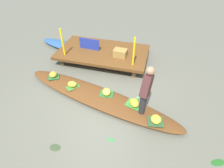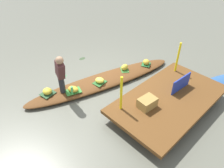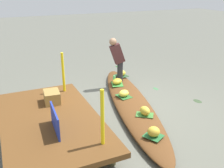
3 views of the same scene
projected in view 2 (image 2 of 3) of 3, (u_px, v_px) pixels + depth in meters
The scene contains 22 objects.
canal_water at pixel (104, 83), 6.60m from camera, with size 40.00×40.00×0.00m, color #606154.
dock_platform at pixel (169, 99), 5.49m from camera, with size 3.20×1.80×0.38m.
vendor_boat at pixel (104, 81), 6.54m from camera, with size 4.91×0.83×0.19m, color brown.
moored_boat at pixel (214, 85), 6.35m from camera, with size 2.32×0.57×0.22m, color #2C558F.
leaf_mat_0 at pixel (146, 64), 7.12m from camera, with size 0.32×0.28×0.01m, color #266631.
banana_bunch_0 at pixel (146, 62), 7.07m from camera, with size 0.23×0.21×0.19m, color gold.
leaf_mat_1 at pixel (124, 70), 6.86m from camera, with size 0.37×0.24×0.01m, color #3D7831.
banana_bunch_1 at pixel (125, 67), 6.80m from camera, with size 0.26×0.19×0.19m, color gold.
leaf_mat_2 at pixel (48, 93), 5.89m from camera, with size 0.37×0.32×0.01m, color #2C512F.
banana_bunch_2 at pixel (47, 91), 5.84m from camera, with size 0.26×0.25×0.17m, color gold.
leaf_mat_3 at pixel (73, 91), 5.97m from camera, with size 0.44×0.30×0.01m, color #388333.
banana_bunch_3 at pixel (73, 89), 5.93m from camera, with size 0.31×0.23×0.15m, color gold.
leaf_mat_4 at pixel (100, 82), 6.30m from camera, with size 0.38×0.29×0.01m, color #2B632A.
banana_bunch_4 at pixel (100, 80), 6.25m from camera, with size 0.27×0.22×0.16m, color #F2E048.
vendor_person at pixel (60, 73), 5.49m from camera, with size 0.28×0.47×1.23m.
water_bottle at pixel (72, 90), 5.83m from camera, with size 0.07×0.07×0.23m, color #55BC63.
market_banner at pixel (181, 83), 5.61m from camera, with size 0.76×0.03×0.41m, color #21359C.
railing_post_west at pixel (178, 57), 6.18m from camera, with size 0.06×0.06×0.94m, color yellow.
railing_post_east at pixel (121, 94), 4.86m from camera, with size 0.06×0.06×0.94m, color yellow.
produce_crate at pixel (147, 103), 5.12m from camera, with size 0.44×0.32×0.25m, color olive.
drifting_plant_0 at pixel (82, 59), 7.80m from camera, with size 0.26×0.18×0.01m, color #36492D.
drifting_plant_1 at pixel (64, 76), 6.88m from camera, with size 0.22×0.12×0.01m, color #407747.
Camera 2 is at (3.47, 3.97, 3.97)m, focal length 33.61 mm.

